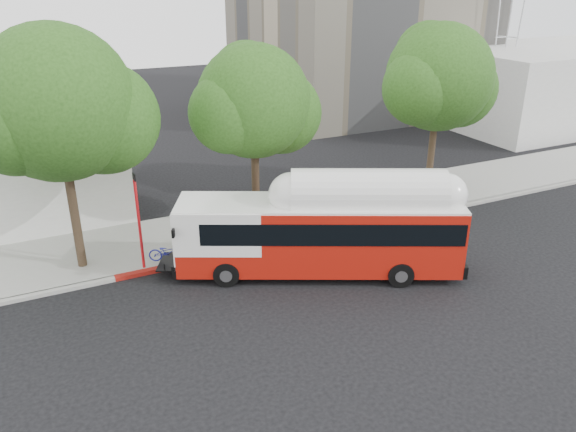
% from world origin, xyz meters
% --- Properties ---
extents(ground, '(120.00, 120.00, 0.00)m').
position_xyz_m(ground, '(0.00, 0.00, 0.00)').
color(ground, black).
rests_on(ground, ground).
extents(sidewalk, '(60.00, 5.00, 0.15)m').
position_xyz_m(sidewalk, '(0.00, 6.50, 0.07)').
color(sidewalk, gray).
rests_on(sidewalk, ground).
extents(curb_strip, '(60.00, 0.30, 0.15)m').
position_xyz_m(curb_strip, '(0.00, 3.90, 0.07)').
color(curb_strip, gray).
rests_on(curb_strip, ground).
extents(red_curb_segment, '(10.00, 0.32, 0.16)m').
position_xyz_m(red_curb_segment, '(-3.00, 3.90, 0.08)').
color(red_curb_segment, maroon).
rests_on(red_curb_segment, ground).
extents(street_tree_left, '(6.67, 5.80, 9.74)m').
position_xyz_m(street_tree_left, '(-8.53, 5.56, 6.60)').
color(street_tree_left, '#2D2116').
rests_on(street_tree_left, ground).
extents(street_tree_mid, '(5.75, 5.00, 8.62)m').
position_xyz_m(street_tree_mid, '(-0.59, 6.06, 5.91)').
color(street_tree_mid, '#2D2116').
rests_on(street_tree_mid, ground).
extents(street_tree_right, '(6.21, 5.40, 9.18)m').
position_xyz_m(street_tree_right, '(9.44, 5.86, 6.26)').
color(street_tree_right, '#2D2116').
rests_on(street_tree_right, ground).
extents(horizon_block, '(20.00, 12.00, 6.00)m').
position_xyz_m(horizon_block, '(30.00, 16.00, 3.00)').
color(horizon_block, silver).
rests_on(horizon_block, ground).
extents(transit_bus, '(11.64, 7.08, 3.53)m').
position_xyz_m(transit_bus, '(-0.33, 0.93, 1.65)').
color(transit_bus, '#AC160C').
rests_on(transit_bus, ground).
extents(signal_pole, '(0.12, 0.39, 4.17)m').
position_xyz_m(signal_pole, '(-6.76, 4.20, 2.14)').
color(signal_pole, red).
rests_on(signal_pole, ground).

